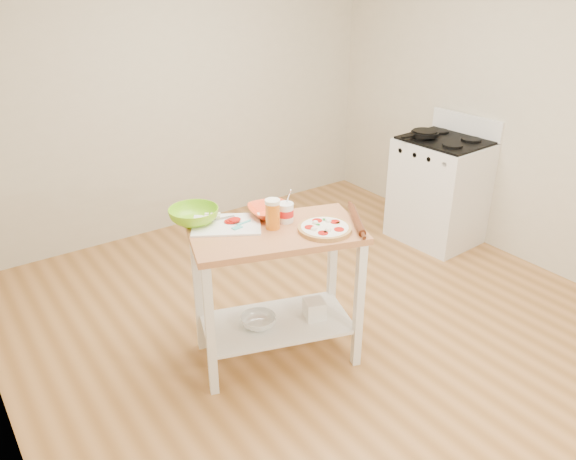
% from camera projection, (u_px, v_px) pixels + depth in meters
% --- Properties ---
extents(room_shell, '(4.04, 4.54, 2.74)m').
position_uv_depth(room_shell, '(342.00, 143.00, 3.28)').
color(room_shell, '#AC763F').
rests_on(room_shell, ground).
extents(prep_island, '(1.11, 0.82, 0.90)m').
position_uv_depth(prep_island, '(276.00, 269.00, 3.37)').
color(prep_island, '#BA794C').
rests_on(prep_island, ground).
extents(gas_stove, '(0.64, 0.74, 1.11)m').
position_uv_depth(gas_stove, '(439.00, 190.00, 4.99)').
color(gas_stove, silver).
rests_on(gas_stove, ground).
extents(skillet, '(0.38, 0.24, 0.03)m').
position_uv_depth(skillet, '(424.00, 134.00, 4.81)').
color(skillet, black).
rests_on(skillet, gas_stove).
extents(pizza, '(0.31, 0.31, 0.05)m').
position_uv_depth(pizza, '(325.00, 228.00, 3.24)').
color(pizza, tan).
rests_on(pizza, prep_island).
extents(cutting_board, '(0.50, 0.46, 0.04)m').
position_uv_depth(cutting_board, '(226.00, 224.00, 3.31)').
color(cutting_board, white).
rests_on(cutting_board, prep_island).
extents(spatula, '(0.15, 0.07, 0.01)m').
position_uv_depth(spatula, '(241.00, 225.00, 3.28)').
color(spatula, '#4CC7C5').
rests_on(spatula, cutting_board).
extents(knife, '(0.27, 0.05, 0.01)m').
position_uv_depth(knife, '(208.00, 222.00, 3.32)').
color(knife, silver).
rests_on(knife, cutting_board).
extents(orange_bowl, '(0.32, 0.32, 0.06)m').
position_uv_depth(orange_bowl, '(270.00, 211.00, 3.43)').
color(orange_bowl, '#FF4F21').
rests_on(orange_bowl, prep_island).
extents(green_bowl, '(0.34, 0.34, 0.09)m').
position_uv_depth(green_bowl, '(194.00, 216.00, 3.33)').
color(green_bowl, '#7AC716').
rests_on(green_bowl, prep_island).
extents(beer_pint, '(0.09, 0.09, 0.18)m').
position_uv_depth(beer_pint, '(273.00, 214.00, 3.24)').
color(beer_pint, orange).
rests_on(beer_pint, prep_island).
extents(yogurt_tub, '(0.10, 0.10, 0.21)m').
position_uv_depth(yogurt_tub, '(285.00, 212.00, 3.34)').
color(yogurt_tub, white).
rests_on(yogurt_tub, prep_island).
extents(rolling_pin, '(0.24, 0.35, 0.04)m').
position_uv_depth(rolling_pin, '(356.00, 220.00, 3.33)').
color(rolling_pin, '#562713').
rests_on(rolling_pin, prep_island).
extents(shelf_glass_bowl, '(0.30, 0.30, 0.07)m').
position_uv_depth(shelf_glass_bowl, '(258.00, 321.00, 3.48)').
color(shelf_glass_bowl, silver).
rests_on(shelf_glass_bowl, prep_island).
extents(shelf_bin, '(0.15, 0.15, 0.12)m').
position_uv_depth(shelf_bin, '(314.00, 309.00, 3.55)').
color(shelf_bin, white).
rests_on(shelf_bin, prep_island).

